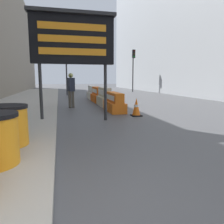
# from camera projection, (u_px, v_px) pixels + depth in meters

# --- Properties ---
(barrel_drum_back) EXTENTS (0.81, 0.81, 0.76)m
(barrel_drum_back) POSITION_uv_depth(u_px,v_px,m) (6.00, 125.00, 4.09)
(barrel_drum_back) COLOR orange
(barrel_drum_back) RESTS_ON sidewalk_left
(message_board) EXTENTS (2.67, 0.36, 3.40)m
(message_board) POSITION_uv_depth(u_px,v_px,m) (73.00, 39.00, 6.73)
(message_board) COLOR #28282B
(message_board) RESTS_ON ground_plane
(jersey_barrier_orange_near) EXTENTS (0.61, 1.71, 0.81)m
(jersey_barrier_orange_near) POSITION_uv_depth(u_px,v_px,m) (114.00, 103.00, 9.24)
(jersey_barrier_orange_near) COLOR orange
(jersey_barrier_orange_near) RESTS_ON ground_plane
(jersey_barrier_cream) EXTENTS (0.58, 1.66, 0.93)m
(jersey_barrier_cream) POSITION_uv_depth(u_px,v_px,m) (104.00, 98.00, 11.25)
(jersey_barrier_cream) COLOR beige
(jersey_barrier_cream) RESTS_ON ground_plane
(jersey_barrier_orange_far) EXTENTS (0.62, 1.92, 0.89)m
(jersey_barrier_orange_far) POSITION_uv_depth(u_px,v_px,m) (98.00, 95.00, 13.21)
(jersey_barrier_orange_far) COLOR orange
(jersey_barrier_orange_far) RESTS_ON ground_plane
(jersey_barrier_white) EXTENTS (0.62, 1.89, 0.89)m
(jersey_barrier_white) POSITION_uv_depth(u_px,v_px,m) (93.00, 93.00, 15.19)
(jersey_barrier_white) COLOR silver
(jersey_barrier_white) RESTS_ON ground_plane
(traffic_cone_near) EXTENTS (0.37, 0.37, 0.67)m
(traffic_cone_near) POSITION_uv_depth(u_px,v_px,m) (136.00, 107.00, 8.12)
(traffic_cone_near) COLOR black
(traffic_cone_near) RESTS_ON ground_plane
(traffic_light_near_curb) EXTENTS (0.28, 0.45, 3.62)m
(traffic_light_near_curb) POSITION_uv_depth(u_px,v_px,m) (66.00, 64.00, 18.09)
(traffic_light_near_curb) COLOR #2D2D30
(traffic_light_near_curb) RESTS_ON ground_plane
(traffic_light_far_side) EXTENTS (0.28, 0.45, 4.40)m
(traffic_light_far_side) POSITION_uv_depth(u_px,v_px,m) (133.00, 62.00, 23.00)
(traffic_light_far_side) COLOR #2D2D30
(traffic_light_far_side) RESTS_ON ground_plane
(pedestrian_worker) EXTENTS (0.35, 0.48, 1.64)m
(pedestrian_worker) POSITION_uv_depth(u_px,v_px,m) (71.00, 88.00, 10.33)
(pedestrian_worker) COLOR #514C42
(pedestrian_worker) RESTS_ON ground_plane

